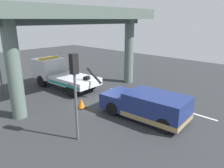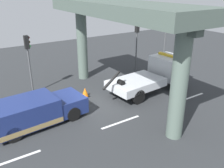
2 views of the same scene
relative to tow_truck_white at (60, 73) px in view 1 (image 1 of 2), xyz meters
The scene contains 9 objects.
ground_plane 5.10m from the tow_truck_white, behind, with size 60.00×40.00×0.10m, color #2D3033.
lane_stripe_west 11.31m from the tow_truck_white, 166.71° to the right, with size 2.60×0.16×0.01m, color silver.
lane_stripe_mid 5.71m from the tow_truck_white, 152.40° to the right, with size 2.60×0.16×0.01m, color silver.
lane_stripe_east 3.04m from the tow_truck_white, 67.81° to the right, with size 2.60×0.16×0.01m, color silver.
tow_truck_white is the anchor object (origin of this frame).
towed_van_green 9.06m from the tow_truck_white, behind, with size 5.35×2.56×1.58m.
overpass_structure 5.44m from the tow_truck_white, behind, with size 3.60×12.27×6.43m.
traffic_light_near 9.18m from the tow_truck_white, 151.92° to the left, with size 0.39×0.32×4.21m.
traffic_cone_orange 5.37m from the tow_truck_white, 161.61° to the left, with size 0.55×0.55×0.65m.
Camera 1 is at (-10.51, 9.75, 5.63)m, focal length 33.97 mm.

